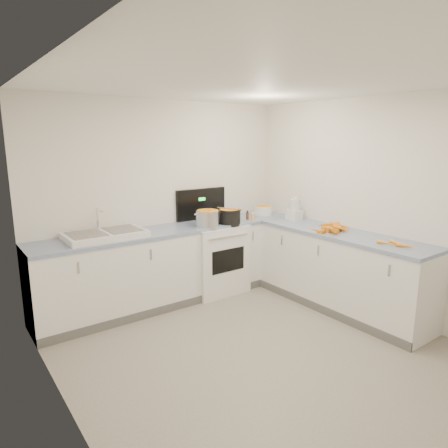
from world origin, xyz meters
TOP-DOWN VIEW (x-y plane):
  - floor at (0.00, 0.00)m, footprint 3.50×4.00m
  - ceiling at (0.00, 0.00)m, footprint 3.50×4.00m
  - wall_back at (0.00, 2.00)m, footprint 3.50×0.00m
  - wall_left at (-1.75, 0.00)m, footprint 0.00×4.00m
  - wall_right at (1.75, 0.00)m, footprint 0.00×4.00m
  - counter_back at (0.00, 1.70)m, footprint 3.50×0.62m
  - counter_right at (1.45, 0.30)m, footprint 0.62×2.20m
  - stove at (0.55, 1.69)m, footprint 0.76×0.65m
  - sink at (-0.90, 1.70)m, footprint 0.86×0.52m
  - steel_pot at (0.36, 1.53)m, footprint 0.40×0.40m
  - black_pot at (0.69, 1.51)m, footprint 0.34×0.34m
  - wooden_spoon at (0.69, 1.51)m, footprint 0.16×0.34m
  - mixing_bowl at (1.46, 1.72)m, footprint 0.33×0.33m
  - extract_bottle at (1.04, 1.57)m, footprint 0.04×0.04m
  - spice_jar at (1.05, 1.47)m, footprint 0.05×0.05m
  - food_processor at (1.55, 1.19)m, footprint 0.16×0.19m
  - carrot_pile at (1.40, 0.42)m, footprint 0.46×0.39m
  - peeled_carrots at (1.41, -0.40)m, footprint 0.17×0.36m
  - peelings at (-1.09, 1.68)m, footprint 0.23×0.27m

SIDE VIEW (x-z plane):
  - floor at x=0.00m, z-range 0.00..0.00m
  - counter_back at x=0.00m, z-range 0.00..0.94m
  - counter_right at x=1.45m, z-range 0.00..0.94m
  - stove at x=0.55m, z-range -0.21..1.15m
  - peeled_carrots at x=1.41m, z-range 0.94..0.98m
  - sink at x=-0.90m, z-range 0.82..1.13m
  - carrot_pile at x=1.40m, z-range 0.93..1.03m
  - spice_jar at x=1.05m, z-range 0.94..1.03m
  - extract_bottle at x=1.04m, z-range 0.94..1.04m
  - mixing_bowl at x=1.46m, z-range 0.94..1.07m
  - peelings at x=-1.09m, z-range 1.01..1.02m
  - black_pot at x=0.69m, z-range 0.92..1.12m
  - steel_pot at x=0.36m, z-range 0.92..1.14m
  - food_processor at x=1.55m, z-range 0.92..1.23m
  - wooden_spoon at x=0.69m, z-range 1.13..1.14m
  - wall_back at x=0.00m, z-range 0.00..2.50m
  - wall_left at x=-1.75m, z-range 0.00..2.50m
  - wall_right at x=1.75m, z-range 0.00..2.50m
  - ceiling at x=0.00m, z-range 2.50..2.50m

